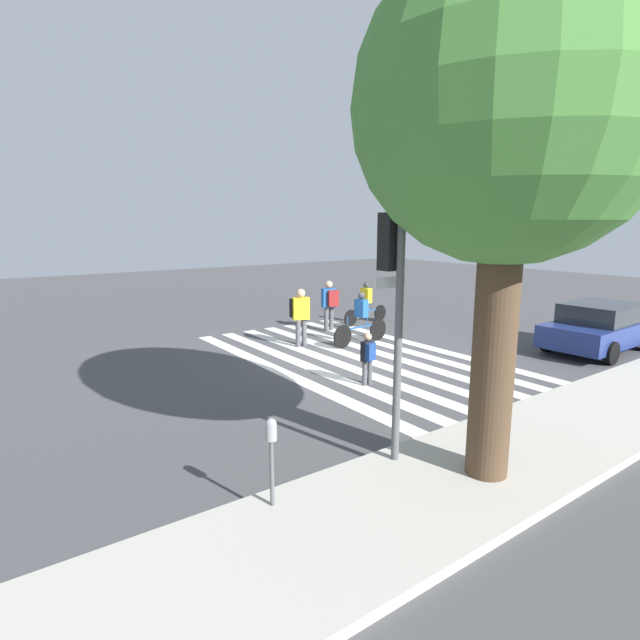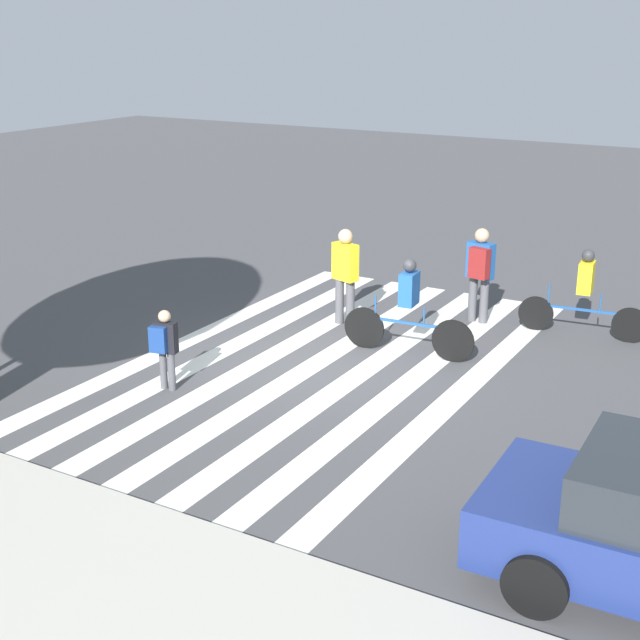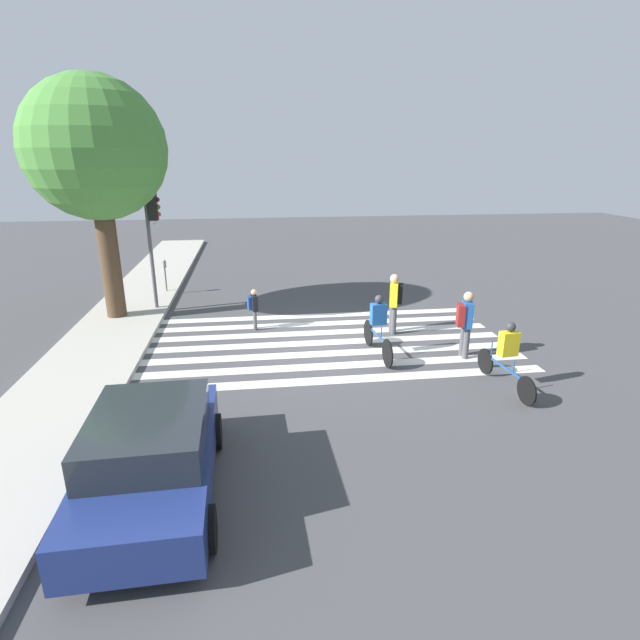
# 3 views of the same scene
# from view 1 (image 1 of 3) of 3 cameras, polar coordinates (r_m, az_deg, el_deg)

# --- Properties ---
(ground_plane) EXTENTS (60.00, 60.00, 0.00)m
(ground_plane) POSITION_cam_1_polar(r_m,az_deg,el_deg) (14.29, 4.23, -4.26)
(ground_plane) COLOR #444447
(sidewalk_curb) EXTENTS (36.00, 2.50, 0.14)m
(sidewalk_curb) POSITION_cam_1_polar(r_m,az_deg,el_deg) (10.54, 27.04, -10.69)
(sidewalk_curb) COLOR #ADA89E
(sidewalk_curb) RESTS_ON ground_plane
(crosswalk_stripes) EXTENTS (5.41, 10.00, 0.01)m
(crosswalk_stripes) POSITION_cam_1_polar(r_m,az_deg,el_deg) (14.29, 4.23, -4.24)
(crosswalk_stripes) COLOR silver
(crosswalk_stripes) RESTS_ON ground_plane
(traffic_light) EXTENTS (0.60, 0.50, 4.10)m
(traffic_light) POSITION_cam_1_polar(r_m,az_deg,el_deg) (7.46, 8.41, 4.15)
(traffic_light) COLOR #515456
(traffic_light) RESTS_ON ground_plane
(parking_meter) EXTENTS (0.15, 0.15, 1.34)m
(parking_meter) POSITION_cam_1_polar(r_m,az_deg,el_deg) (6.55, -5.59, -13.88)
(parking_meter) COLOR #515456
(parking_meter) RESTS_ON ground_plane
(street_tree) EXTENTS (4.13, 4.13, 7.31)m
(street_tree) POSITION_cam_1_polar(r_m,az_deg,el_deg) (7.35, 20.92, 21.55)
(street_tree) COLOR #4C3826
(street_tree) RESTS_ON ground_plane
(pedestrian_adult_tall_backpack) EXTENTS (0.54, 0.52, 1.79)m
(pedestrian_adult_tall_backpack) POSITION_cam_1_polar(r_m,az_deg,el_deg) (15.33, -2.31, 0.83)
(pedestrian_adult_tall_backpack) COLOR #4C4C51
(pedestrian_adult_tall_backpack) RESTS_ON ground_plane
(pedestrian_child_with_backpack) EXTENTS (0.37, 0.34, 1.26)m
(pedestrian_child_with_backpack) POSITION_cam_1_polar(r_m,az_deg,el_deg) (11.68, 5.52, -4.00)
(pedestrian_child_with_backpack) COLOR #4C4C51
(pedestrian_child_with_backpack) RESTS_ON ground_plane
(pedestrian_adult_yellow_jacket) EXTENTS (0.53, 0.48, 1.78)m
(pedestrian_adult_yellow_jacket) POSITION_cam_1_polar(r_m,az_deg,el_deg) (17.56, 1.12, 2.10)
(pedestrian_adult_yellow_jacket) COLOR #4C4C51
(pedestrian_adult_yellow_jacket) RESTS_ON ground_plane
(cyclist_mid_street) EXTENTS (2.29, 0.42, 1.66)m
(cyclist_mid_street) POSITION_cam_1_polar(r_m,az_deg,el_deg) (15.64, 4.72, 0.34)
(cyclist_mid_street) COLOR black
(cyclist_mid_street) RESTS_ON ground_plane
(cyclist_near_curb) EXTENTS (2.25, 0.42, 1.59)m
(cyclist_near_curb) POSITION_cam_1_polar(r_m,az_deg,el_deg) (18.91, 5.28, 2.15)
(cyclist_near_curb) COLOR black
(cyclist_near_curb) RESTS_ON ground_plane
(car_parked_silver_sedan) EXTENTS (4.09, 2.05, 1.44)m
(car_parked_silver_sedan) POSITION_cam_1_polar(r_m,az_deg,el_deg) (16.95, 29.34, -0.68)
(car_parked_silver_sedan) COLOR navy
(car_parked_silver_sedan) RESTS_ON ground_plane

